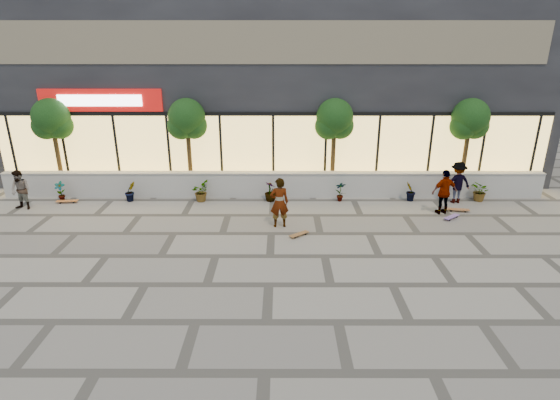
{
  "coord_description": "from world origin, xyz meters",
  "views": [
    {
      "loc": [
        0.32,
        -10.04,
        6.02
      ],
      "look_at": [
        0.29,
        2.98,
        1.3
      ],
      "focal_mm": 28.0,
      "sensor_mm": 36.0,
      "label": 1
    }
  ],
  "objects_px": {
    "tree_mideast": "(335,121)",
    "skateboard_right_far": "(452,217)",
    "tree_west": "(52,121)",
    "skateboard_left": "(67,201)",
    "tree_east": "(470,121)",
    "skater_right_near": "(444,192)",
    "skateboard_center": "(299,234)",
    "skater_left": "(21,190)",
    "skater_center": "(279,203)",
    "skateboard_right_near": "(458,209)",
    "tree_midwest": "(187,121)",
    "skater_right_far": "(457,183)"
  },
  "relations": [
    {
      "from": "tree_mideast",
      "to": "skateboard_right_far",
      "type": "relative_size",
      "value": 5.37
    },
    {
      "from": "tree_west",
      "to": "skateboard_left",
      "type": "relative_size",
      "value": 4.68
    },
    {
      "from": "tree_east",
      "to": "skateboard_left",
      "type": "relative_size",
      "value": 4.68
    },
    {
      "from": "skater_right_near",
      "to": "skateboard_right_far",
      "type": "height_order",
      "value": "skater_right_near"
    },
    {
      "from": "tree_mideast",
      "to": "skateboard_left",
      "type": "height_order",
      "value": "tree_mideast"
    },
    {
      "from": "tree_west",
      "to": "tree_east",
      "type": "xyz_separation_m",
      "value": [
        17.0,
        0.0,
        0.0
      ]
    },
    {
      "from": "skateboard_center",
      "to": "skateboard_left",
      "type": "height_order",
      "value": "skateboard_left"
    },
    {
      "from": "tree_mideast",
      "to": "skater_left",
      "type": "relative_size",
      "value": 2.57
    },
    {
      "from": "tree_west",
      "to": "tree_mideast",
      "type": "distance_m",
      "value": 11.5
    },
    {
      "from": "skater_center",
      "to": "skateboard_right_far",
      "type": "bearing_deg",
      "value": 179.84
    },
    {
      "from": "skater_center",
      "to": "skateboard_right_near",
      "type": "xyz_separation_m",
      "value": [
        6.73,
        1.41,
        -0.79
      ]
    },
    {
      "from": "skateboard_right_near",
      "to": "skateboard_right_far",
      "type": "relative_size",
      "value": 1.17
    },
    {
      "from": "tree_mideast",
      "to": "tree_midwest",
      "type": "bearing_deg",
      "value": 180.0
    },
    {
      "from": "tree_midwest",
      "to": "tree_mideast",
      "type": "distance_m",
      "value": 6.0
    },
    {
      "from": "skater_right_near",
      "to": "skater_right_far",
      "type": "distance_m",
      "value": 1.51
    },
    {
      "from": "skater_center",
      "to": "skater_right_near",
      "type": "xyz_separation_m",
      "value": [
        6.06,
        1.23,
        -0.04
      ]
    },
    {
      "from": "tree_mideast",
      "to": "skater_center",
      "type": "distance_m",
      "value": 4.9
    },
    {
      "from": "tree_midwest",
      "to": "skateboard_left",
      "type": "distance_m",
      "value": 5.7
    },
    {
      "from": "tree_midwest",
      "to": "skateboard_right_far",
      "type": "distance_m",
      "value": 10.87
    },
    {
      "from": "skater_center",
      "to": "skateboard_right_near",
      "type": "relative_size",
      "value": 2.06
    },
    {
      "from": "skater_left",
      "to": "skateboard_right_far",
      "type": "relative_size",
      "value": 2.09
    },
    {
      "from": "tree_midwest",
      "to": "skateboard_right_near",
      "type": "distance_m",
      "value": 11.16
    },
    {
      "from": "skater_left",
      "to": "tree_west",
      "type": "bearing_deg",
      "value": 90.07
    },
    {
      "from": "skater_right_far",
      "to": "skateboard_right_far",
      "type": "distance_m",
      "value": 2.02
    },
    {
      "from": "skater_right_far",
      "to": "skateboard_left",
      "type": "relative_size",
      "value": 1.98
    },
    {
      "from": "tree_east",
      "to": "skateboard_right_near",
      "type": "bearing_deg",
      "value": -112.62
    },
    {
      "from": "tree_west",
      "to": "tree_mideast",
      "type": "bearing_deg",
      "value": 0.0
    },
    {
      "from": "tree_east",
      "to": "skateboard_right_near",
      "type": "xyz_separation_m",
      "value": [
        -1.0,
        -2.4,
        -2.9
      ]
    },
    {
      "from": "skater_right_far",
      "to": "skateboard_left",
      "type": "bearing_deg",
      "value": -6.81
    },
    {
      "from": "skater_left",
      "to": "skateboard_right_near",
      "type": "bearing_deg",
      "value": 12.23
    },
    {
      "from": "tree_mideast",
      "to": "skateboard_right_near",
      "type": "bearing_deg",
      "value": -28.07
    },
    {
      "from": "tree_west",
      "to": "skater_center",
      "type": "relative_size",
      "value": 2.23
    },
    {
      "from": "skateboard_right_far",
      "to": "tree_east",
      "type": "bearing_deg",
      "value": 25.74
    },
    {
      "from": "skater_center",
      "to": "skater_right_far",
      "type": "height_order",
      "value": "skater_center"
    },
    {
      "from": "tree_west",
      "to": "skater_right_far",
      "type": "bearing_deg",
      "value": -4.92
    },
    {
      "from": "tree_mideast",
      "to": "skateboard_center",
      "type": "distance_m",
      "value": 5.7
    },
    {
      "from": "skater_center",
      "to": "skater_left",
      "type": "height_order",
      "value": "skater_center"
    },
    {
      "from": "tree_east",
      "to": "skateboard_left",
      "type": "height_order",
      "value": "tree_east"
    },
    {
      "from": "tree_east",
      "to": "skater_right_far",
      "type": "distance_m",
      "value": 2.68
    },
    {
      "from": "skater_right_near",
      "to": "skateboard_left",
      "type": "distance_m",
      "value": 14.56
    },
    {
      "from": "skater_right_near",
      "to": "skateboard_right_far",
      "type": "xyz_separation_m",
      "value": [
        0.17,
        -0.53,
        -0.76
      ]
    },
    {
      "from": "tree_midwest",
      "to": "skater_right_near",
      "type": "height_order",
      "value": "tree_midwest"
    },
    {
      "from": "tree_mideast",
      "to": "skateboard_right_near",
      "type": "xyz_separation_m",
      "value": [
        4.5,
        -2.4,
        -2.9
      ]
    },
    {
      "from": "tree_west",
      "to": "skateboard_right_near",
      "type": "bearing_deg",
      "value": -8.53
    },
    {
      "from": "skater_left",
      "to": "skateboard_right_near",
      "type": "height_order",
      "value": "skater_left"
    },
    {
      "from": "tree_west",
      "to": "skater_right_near",
      "type": "distance_m",
      "value": 15.69
    },
    {
      "from": "skater_center",
      "to": "skater_left",
      "type": "relative_size",
      "value": 1.15
    },
    {
      "from": "tree_east",
      "to": "skateboard_right_near",
      "type": "relative_size",
      "value": 4.6
    },
    {
      "from": "tree_mideast",
      "to": "tree_east",
      "type": "height_order",
      "value": "same"
    },
    {
      "from": "skater_left",
      "to": "skateboard_right_near",
      "type": "distance_m",
      "value": 16.52
    }
  ]
}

